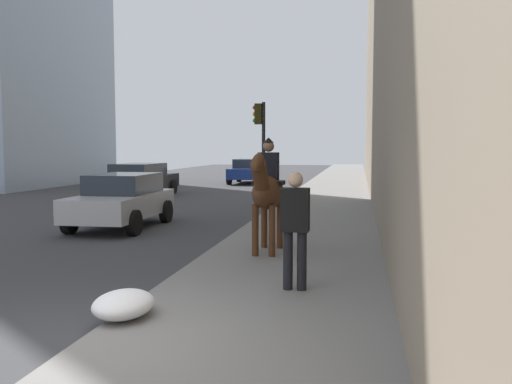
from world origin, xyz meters
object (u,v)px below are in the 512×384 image
pedestrian_greeting (295,223)px  traffic_light_near_curb (261,138)px  car_near_lane (140,179)px  car_far_lane (248,170)px  mounted_horse_near (267,190)px  car_mid_lane (122,200)px

pedestrian_greeting → traffic_light_near_curb: 11.33m
pedestrian_greeting → traffic_light_near_curb: bearing=13.0°
car_near_lane → traffic_light_near_curb: traffic_light_near_curb is taller
pedestrian_greeting → car_far_lane: pedestrian_greeting is taller
traffic_light_near_curb → car_far_lane: bearing=13.1°
car_far_lane → traffic_light_near_curb: traffic_light_near_curb is taller
mounted_horse_near → traffic_light_near_curb: size_ratio=0.61×
pedestrian_greeting → car_far_lane: 25.11m
pedestrian_greeting → car_mid_lane: bearing=41.8°
pedestrian_greeting → car_near_lane: (15.26, 8.55, -0.33)m
car_far_lane → traffic_light_near_curb: (-13.50, -3.14, 1.72)m
mounted_horse_near → traffic_light_near_curb: traffic_light_near_curb is taller
traffic_light_near_curb → mounted_horse_near: bearing=-169.2°
pedestrian_greeting → car_mid_lane: 8.15m
mounted_horse_near → car_far_lane: bearing=-166.5°
pedestrian_greeting → car_far_lane: (24.48, 5.56, -0.33)m
car_near_lane → traffic_light_near_curb: (-4.29, -6.13, 1.71)m
traffic_light_near_curb → pedestrian_greeting: bearing=-167.6°
car_mid_lane → car_far_lane: bearing=179.5°
mounted_horse_near → traffic_light_near_curb: bearing=-167.9°
car_near_lane → car_far_lane: same height
car_mid_lane → car_far_lane: (18.35, 0.19, 0.01)m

